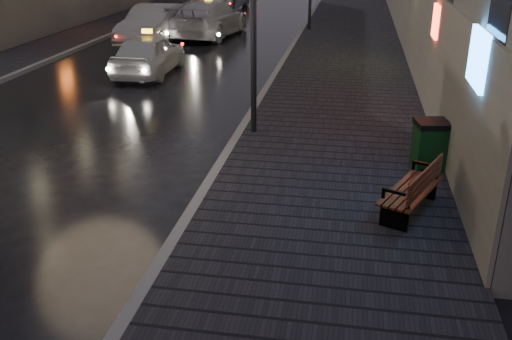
{
  "coord_description": "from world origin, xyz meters",
  "views": [
    {
      "loc": [
        4.15,
        -7.02,
        4.67
      ],
      "look_at": [
        2.6,
        1.94,
        0.85
      ],
      "focal_mm": 40.0,
      "sensor_mm": 36.0,
      "label": 1
    }
  ],
  "objects_px": {
    "bench": "(415,190)",
    "car_left_mid": "(154,24)",
    "trash_bin": "(430,143)",
    "taxi_mid": "(209,19)",
    "taxi_near": "(149,54)"
  },
  "relations": [
    {
      "from": "bench",
      "to": "car_left_mid",
      "type": "xyz_separation_m",
      "value": [
        -10.05,
        15.59,
        0.24
      ]
    },
    {
      "from": "trash_bin",
      "to": "taxi_mid",
      "type": "height_order",
      "value": "taxi_mid"
    },
    {
      "from": "taxi_near",
      "to": "car_left_mid",
      "type": "relative_size",
      "value": 0.83
    },
    {
      "from": "taxi_near",
      "to": "car_left_mid",
      "type": "height_order",
      "value": "car_left_mid"
    },
    {
      "from": "trash_bin",
      "to": "car_left_mid",
      "type": "relative_size",
      "value": 0.2
    },
    {
      "from": "trash_bin",
      "to": "taxi_mid",
      "type": "xyz_separation_m",
      "value": [
        -8.53,
        15.44,
        0.19
      ]
    },
    {
      "from": "bench",
      "to": "taxi_mid",
      "type": "relative_size",
      "value": 0.31
    },
    {
      "from": "bench",
      "to": "taxi_near",
      "type": "height_order",
      "value": "taxi_near"
    },
    {
      "from": "bench",
      "to": "taxi_near",
      "type": "bearing_deg",
      "value": 154.12
    },
    {
      "from": "bench",
      "to": "taxi_near",
      "type": "xyz_separation_m",
      "value": [
        -8.25,
        9.8,
        0.12
      ]
    },
    {
      "from": "bench",
      "to": "taxi_near",
      "type": "relative_size",
      "value": 0.43
    },
    {
      "from": "bench",
      "to": "trash_bin",
      "type": "relative_size",
      "value": 1.84
    },
    {
      "from": "car_left_mid",
      "to": "trash_bin",
      "type": "bearing_deg",
      "value": -48.82
    },
    {
      "from": "taxi_mid",
      "to": "car_left_mid",
      "type": "bearing_deg",
      "value": 52.91
    },
    {
      "from": "car_left_mid",
      "to": "taxi_mid",
      "type": "bearing_deg",
      "value": 49.38
    }
  ]
}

